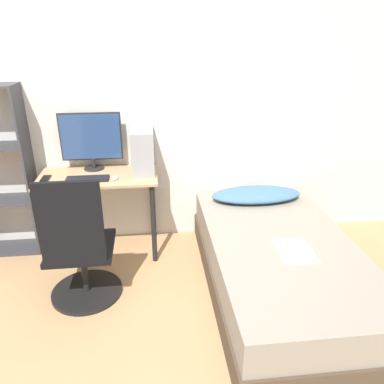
{
  "coord_description": "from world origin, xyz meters",
  "views": [
    {
      "loc": [
        0.2,
        -1.94,
        1.92
      ],
      "look_at": [
        0.51,
        0.75,
        0.75
      ],
      "focal_mm": 35.0,
      "sensor_mm": 36.0,
      "label": 1
    }
  ],
  "objects_px": {
    "bed": "(279,265)",
    "keyboard": "(88,179)",
    "office_chair": "(80,256)",
    "pc_tower": "(143,150)",
    "monitor": "(91,139)"
  },
  "relations": [
    {
      "from": "bed",
      "to": "keyboard",
      "type": "distance_m",
      "value": 1.72
    },
    {
      "from": "bed",
      "to": "office_chair",
      "type": "bearing_deg",
      "value": 178.36
    },
    {
      "from": "pc_tower",
      "to": "bed",
      "type": "bearing_deg",
      "value": -37.59
    },
    {
      "from": "keyboard",
      "to": "pc_tower",
      "type": "distance_m",
      "value": 0.53
    },
    {
      "from": "office_chair",
      "to": "pc_tower",
      "type": "height_order",
      "value": "pc_tower"
    },
    {
      "from": "monitor",
      "to": "pc_tower",
      "type": "xyz_separation_m",
      "value": [
        0.45,
        -0.11,
        -0.09
      ]
    },
    {
      "from": "pc_tower",
      "to": "monitor",
      "type": "bearing_deg",
      "value": 166.47
    },
    {
      "from": "office_chair",
      "to": "keyboard",
      "type": "relative_size",
      "value": 2.93
    },
    {
      "from": "bed",
      "to": "pc_tower",
      "type": "distance_m",
      "value": 1.5
    },
    {
      "from": "monitor",
      "to": "pc_tower",
      "type": "bearing_deg",
      "value": -13.53
    },
    {
      "from": "office_chair",
      "to": "keyboard",
      "type": "bearing_deg",
      "value": 88.8
    },
    {
      "from": "keyboard",
      "to": "pc_tower",
      "type": "xyz_separation_m",
      "value": [
        0.47,
        0.17,
        0.18
      ]
    },
    {
      "from": "keyboard",
      "to": "bed",
      "type": "bearing_deg",
      "value": -22.64
    },
    {
      "from": "keyboard",
      "to": "monitor",
      "type": "bearing_deg",
      "value": 85.75
    },
    {
      "from": "keyboard",
      "to": "pc_tower",
      "type": "height_order",
      "value": "pc_tower"
    }
  ]
}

